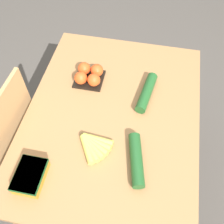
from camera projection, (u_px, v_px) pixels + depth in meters
name	position (u px, v px, depth m)	size (l,w,h in m)	color
ground_plane	(112.00, 172.00, 1.96)	(12.00, 12.00, 0.00)	#4C4742
dining_table	(112.00, 126.00, 1.44)	(1.18, 0.89, 0.75)	#9E7044
chair	(6.00, 141.00, 1.56)	(0.44, 0.42, 0.94)	tan
banana_bunch	(93.00, 145.00, 1.23)	(0.16, 0.17, 0.03)	brown
tomato_pack	(89.00, 75.00, 1.46)	(0.16, 0.16, 0.08)	black
carrot_bag	(30.00, 176.00, 1.13)	(0.16, 0.12, 0.06)	orange
cucumber_near	(136.00, 160.00, 1.18)	(0.26, 0.11, 0.06)	#1E5123
cucumber_far	(147.00, 92.00, 1.40)	(0.26, 0.09, 0.06)	#1E5123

